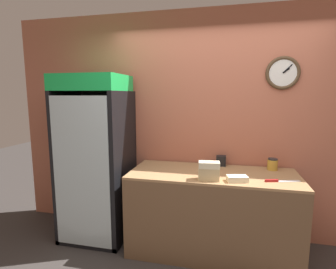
{
  "coord_description": "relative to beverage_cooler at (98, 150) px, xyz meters",
  "views": [
    {
      "loc": [
        0.14,
        -1.83,
        1.72
      ],
      "look_at": [
        -0.49,
        0.92,
        1.29
      ],
      "focal_mm": 28.0,
      "sensor_mm": 36.0,
      "label": 1
    }
  ],
  "objects": [
    {
      "name": "wall_back",
      "position": [
        1.38,
        0.35,
        0.29
      ],
      "size": [
        5.2,
        0.09,
        2.7
      ],
      "color": "#B7664C",
      "rests_on": "ground_plane"
    },
    {
      "name": "sandwich_stack_top",
      "position": [
        1.35,
        -0.32,
        -0.02
      ],
      "size": [
        0.21,
        0.14,
        0.06
      ],
      "color": "beige",
      "rests_on": "sandwich_stack_middle"
    },
    {
      "name": "chefs_knife",
      "position": [
        2.0,
        -0.23,
        -0.16
      ],
      "size": [
        0.34,
        0.14,
        0.02
      ],
      "color": "silver",
      "rests_on": "prep_counter"
    },
    {
      "name": "sandwich_stack_middle",
      "position": [
        1.35,
        -0.32,
        -0.08
      ],
      "size": [
        0.21,
        0.12,
        0.06
      ],
      "color": "tan",
      "rests_on": "sandwich_stack_bottom"
    },
    {
      "name": "sandwich_stack_bottom",
      "position": [
        1.35,
        -0.32,
        -0.14
      ],
      "size": [
        0.21,
        0.12,
        0.06
      ],
      "color": "tan",
      "rests_on": "prep_counter"
    },
    {
      "name": "napkin_dispenser",
      "position": [
        1.45,
        0.23,
        -0.11
      ],
      "size": [
        0.11,
        0.09,
        0.12
      ],
      "color": "black",
      "rests_on": "prep_counter"
    },
    {
      "name": "sandwich_flat_left",
      "position": [
        1.62,
        -0.31,
        -0.14
      ],
      "size": [
        0.21,
        0.15,
        0.06
      ],
      "color": "beige",
      "rests_on": "prep_counter"
    },
    {
      "name": "condiment_jar",
      "position": [
        2.02,
        0.19,
        -0.1
      ],
      "size": [
        0.11,
        0.11,
        0.13
      ],
      "color": "gold",
      "rests_on": "prep_counter"
    },
    {
      "name": "prep_counter",
      "position": [
        1.38,
        -0.07,
        -0.61
      ],
      "size": [
        1.77,
        0.75,
        0.89
      ],
      "color": "brown",
      "rests_on": "ground_plane"
    },
    {
      "name": "sandwich_flat_right",
      "position": [
        1.34,
        0.05,
        -0.14
      ],
      "size": [
        0.2,
        0.16,
        0.06
      ],
      "color": "beige",
      "rests_on": "prep_counter"
    },
    {
      "name": "beverage_cooler",
      "position": [
        0.0,
        0.0,
        0.0
      ],
      "size": [
        0.76,
        0.7,
        1.94
      ],
      "color": "black",
      "rests_on": "ground_plane"
    }
  ]
}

